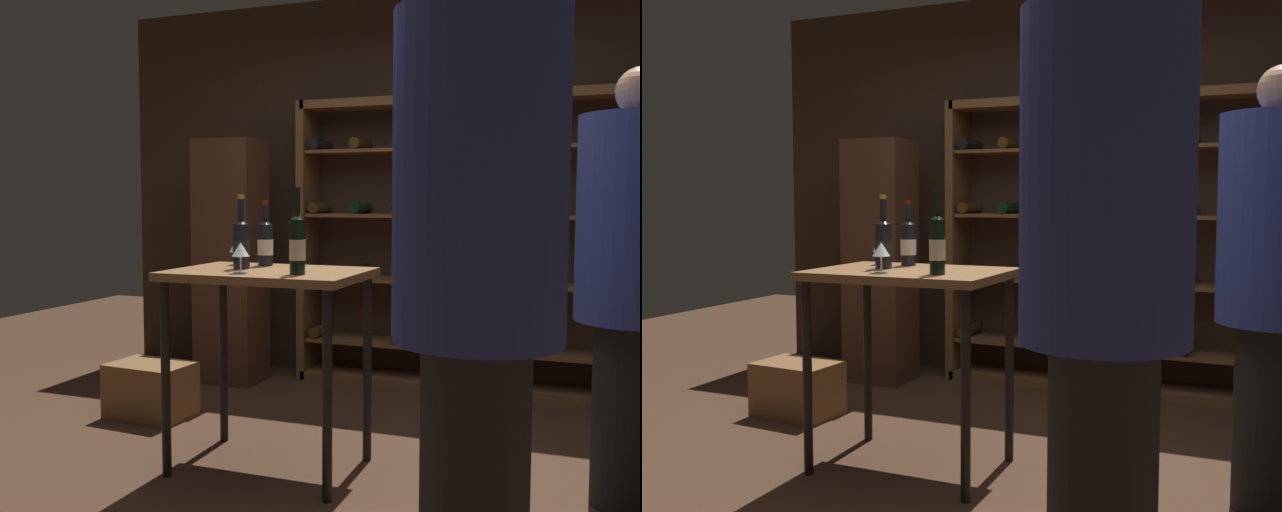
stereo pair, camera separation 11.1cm
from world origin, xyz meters
TOP-DOWN VIEW (x-y plane):
  - ground_plane at (0.00, 0.00)m, footprint 10.14×10.14m
  - back_wall at (0.00, 2.07)m, footprint 5.02×0.10m
  - wine_rack at (0.37, 1.86)m, footprint 2.70×0.32m
  - tasting_table at (-0.38, 0.03)m, footprint 0.91×0.65m
  - person_guest_blue_shirt at (1.24, 0.18)m, footprint 0.48×0.48m
  - person_guest_khaki at (0.78, -0.98)m, footprint 0.51×0.51m
  - wine_crate at (-1.42, 0.53)m, footprint 0.50×0.37m
  - display_cabinet at (-1.39, 1.50)m, footprint 0.44×0.36m
  - wine_bottle_gold_foil at (-0.50, 0.23)m, footprint 0.08×0.08m
  - wine_bottle_black_capsule at (-0.17, -0.12)m, footprint 0.07×0.07m
  - wine_bottle_red_label at (-0.53, 0.04)m, footprint 0.08×0.08m
  - wine_glass_stemmed_center at (-0.65, 0.19)m, footprint 0.07×0.07m
  - wine_glass_stemmed_left at (-0.44, -0.16)m, footprint 0.08×0.08m

SIDE VIEW (x-z plane):
  - ground_plane at x=0.00m, z-range 0.00..0.00m
  - wine_crate at x=-1.42m, z-range 0.00..0.32m
  - tasting_table at x=-0.38m, z-range 0.35..1.32m
  - display_cabinet at x=-1.39m, z-range 0.00..1.73m
  - wine_rack at x=0.37m, z-range 0.01..2.01m
  - person_guest_blue_shirt at x=1.24m, z-range 0.09..1.94m
  - wine_glass_stemmed_center at x=-0.65m, z-range 1.00..1.14m
  - wine_glass_stemmed_left at x=-0.44m, z-range 1.00..1.14m
  - wine_bottle_gold_foil at x=-0.50m, z-range 0.92..1.26m
  - wine_bottle_red_label at x=-0.53m, z-range 0.92..1.28m
  - wine_bottle_black_capsule at x=-0.17m, z-range 0.92..1.31m
  - person_guest_khaki at x=0.78m, z-range 0.11..2.15m
  - back_wall at x=0.00m, z-range 0.00..2.76m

